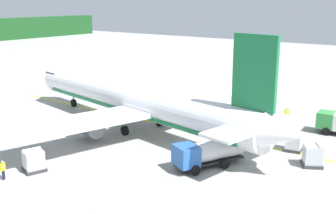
# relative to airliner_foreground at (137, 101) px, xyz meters

# --- Properties ---
(airliner_foreground) EXTENTS (34.50, 41.57, 11.90)m
(airliner_foreground) POSITION_rel_airliner_foreground_xyz_m (0.00, 0.00, 0.00)
(airliner_foreground) COLOR white
(airliner_foreground) RESTS_ON ground
(service_truck_catering) EXTENTS (6.88, 4.63, 2.40)m
(service_truck_catering) POSITION_rel_airliner_foreground_xyz_m (-4.93, -12.60, -1.99)
(service_truck_catering) COLOR #2659A5
(service_truck_catering) RESTS_ON ground
(cargo_container_near) EXTENTS (2.35, 2.35, 2.07)m
(cargo_container_near) POSITION_rel_airliner_foreground_xyz_m (0.91, -20.12, -2.41)
(cargo_container_near) COLOR #333338
(cargo_container_near) RESTS_ON ground
(cargo_container_mid) EXTENTS (2.26, 2.26, 2.00)m
(cargo_container_mid) POSITION_rel_airliner_foreground_xyz_m (-14.88, -0.79, -2.45)
(cargo_container_mid) COLOR #333338
(cargo_container_mid) RESTS_ON ground
(cargo_container_far) EXTENTS (1.89, 1.89, 2.02)m
(cargo_container_far) POSITION_rel_airliner_foreground_xyz_m (3.74, -17.28, -2.44)
(cargo_container_far) COLOR #333338
(cargo_container_far) RESTS_ON ground
(crew_marshaller) EXTENTS (0.45, 0.53, 1.72)m
(crew_marshaller) POSITION_rel_airliner_foreground_xyz_m (13.52, -12.77, -2.38)
(crew_marshaller) COLOR #191E33
(crew_marshaller) RESTS_ON ground
(crew_loader_left) EXTENTS (0.61, 0.34, 1.77)m
(crew_loader_left) POSITION_rel_airliner_foreground_xyz_m (2.65, -6.93, -2.34)
(crew_loader_left) COLOR #191E33
(crew_loader_left) RESTS_ON ground
(crew_loader_right) EXTENTS (0.58, 0.40, 1.67)m
(crew_loader_right) POSITION_rel_airliner_foreground_xyz_m (-17.55, -0.32, -2.41)
(crew_loader_right) COLOR #191E33
(crew_loader_right) RESTS_ON ground
(crew_supervisor) EXTENTS (0.29, 0.63, 1.74)m
(crew_supervisor) POSITION_rel_airliner_foreground_xyz_m (4.04, -13.97, -2.36)
(crew_supervisor) COLOR #191E33
(crew_supervisor) RESTS_ON ground
(apron_guide_line) EXTENTS (0.30, 60.00, 0.01)m
(apron_guide_line) POSITION_rel_airliner_foreground_xyz_m (3.11, -4.44, -3.39)
(apron_guide_line) COLOR yellow
(apron_guide_line) RESTS_ON ground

